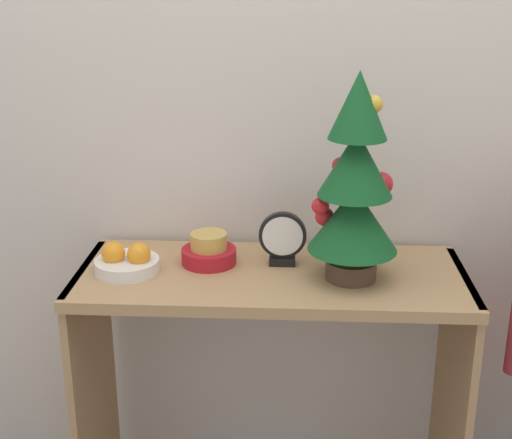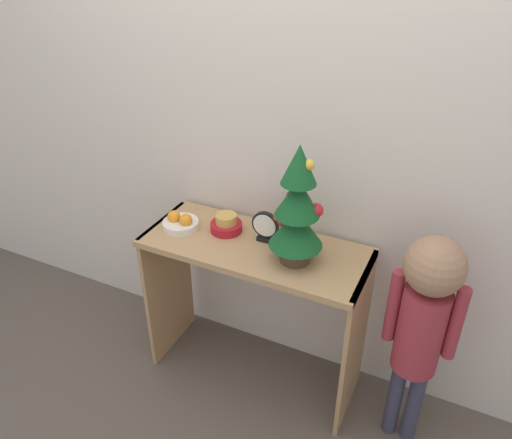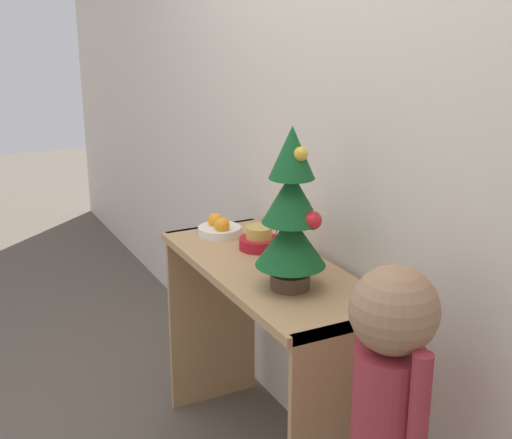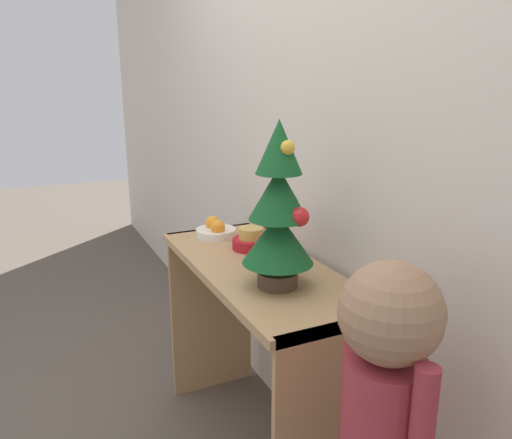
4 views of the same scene
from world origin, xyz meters
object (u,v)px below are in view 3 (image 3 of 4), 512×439
object	(u,v)px
fruit_bowl	(219,228)
desk_clock	(286,246)
child_figure	(389,394)
singing_bowl	(259,240)
mini_tree	(291,213)

from	to	relation	value
fruit_bowl	desk_clock	xyz separation A→B (m)	(0.40, 0.07, 0.04)
desk_clock	child_figure	size ratio (longest dim) A/B	0.14
singing_bowl	desk_clock	world-z (taller)	desk_clock
fruit_bowl	child_figure	size ratio (longest dim) A/B	0.16
child_figure	fruit_bowl	bearing A→B (deg)	178.49
desk_clock	child_figure	world-z (taller)	child_figure
mini_tree	desk_clock	distance (m)	0.26
singing_bowl	desk_clock	distance (m)	0.20
mini_tree	fruit_bowl	world-z (taller)	mini_tree
child_figure	singing_bowl	bearing A→B (deg)	173.94
mini_tree	fruit_bowl	xyz separation A→B (m)	(-0.58, 0.01, -0.22)
mini_tree	child_figure	xyz separation A→B (m)	(0.55, -0.02, -0.33)
mini_tree	fruit_bowl	distance (m)	0.62
singing_bowl	mini_tree	bearing A→B (deg)	-11.92
child_figure	mini_tree	bearing A→B (deg)	177.99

